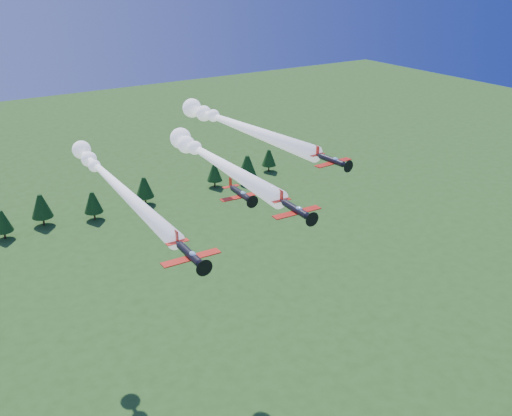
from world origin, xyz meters
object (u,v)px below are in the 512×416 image
plane_lead (212,158)px  plane_right (234,124)px  plane_slot (241,194)px  plane_left (113,181)px

plane_lead → plane_right: plane_right is taller
plane_lead → plane_slot: 7.51m
plane_lead → plane_left: 20.21m
plane_lead → plane_slot: plane_lead is taller
plane_left → plane_slot: bearing=-56.3°
plane_left → plane_right: plane_right is taller
plane_lead → plane_left: bearing=128.4°
plane_right → plane_slot: bearing=-121.1°
plane_lead → plane_left: plane_lead is taller
plane_lead → plane_slot: bearing=-69.2°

